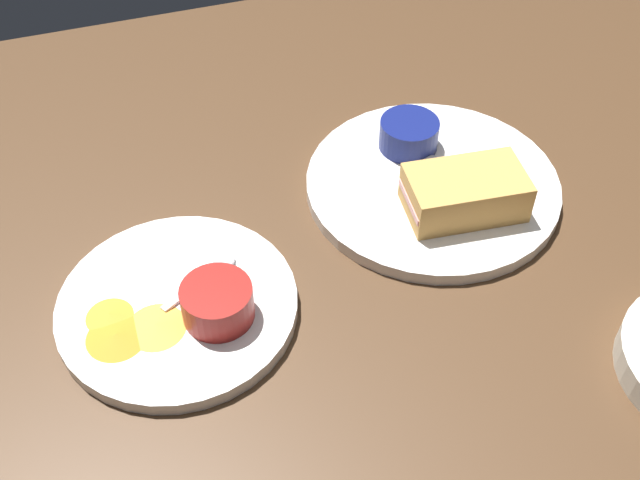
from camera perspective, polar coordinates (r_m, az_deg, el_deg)
The scene contains 9 objects.
ground_plane at distance 90.00cm, azimuth 6.55°, elevation 0.04°, with size 110.00×110.00×3.00cm, color #4C331E.
plate_sandwich_main at distance 93.50cm, azimuth 8.18°, elevation 3.97°, with size 29.79×29.79×1.60cm, color white.
sandwich_half_near at distance 88.31cm, azimuth 10.57°, elevation 3.35°, with size 13.88×8.83×4.80cm.
ramekin_dark_sauce at distance 96.08cm, azimuth 6.50°, elevation 7.72°, with size 7.16×7.16×3.67cm.
spoon_by_dark_ramekin at distance 94.13cm, azimuth 8.70°, elevation 5.20°, with size 4.56×9.81×0.80cm.
plate_chips_companion at distance 81.37cm, azimuth -10.32°, elevation -4.76°, with size 24.53×24.53×1.60cm, color white.
ramekin_light_gravy at distance 77.38cm, azimuth -7.50°, elevation -4.48°, with size 7.17×7.17×3.87cm.
spoon_by_gravy_ramekin at distance 82.43cm, azimuth -7.82°, elevation -2.18°, with size 9.21×6.38×0.80cm.
plantain_chip_scatter at distance 79.29cm, azimuth -13.71°, elevation -6.17°, with size 11.07×9.98×0.60cm.
Camera 1 is at (29.16, 55.21, 63.32)cm, focal length 43.92 mm.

